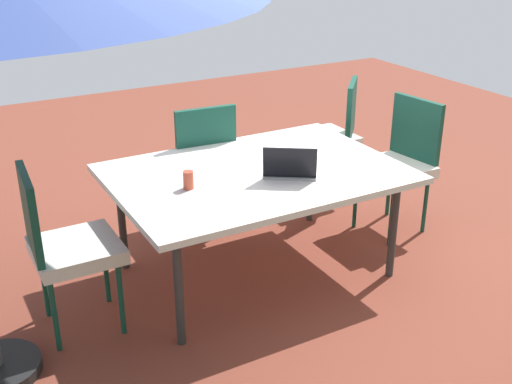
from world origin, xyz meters
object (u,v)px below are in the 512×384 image
chair_west (400,159)px  chair_east (64,242)px  chair_south (200,160)px  cup (188,180)px  chair_southwest (332,132)px  laptop (290,169)px  dining_table (256,178)px

chair_west → chair_east: size_ratio=1.00×
chair_south → cup: 0.94m
chair_southwest → laptop: chair_southwest is taller
dining_table → chair_east: chair_east is taller
chair_southwest → laptop: (1.02, 0.98, 0.21)m
chair_south → chair_east: same height
chair_east → cup: bearing=-87.5°
chair_east → cup: size_ratio=9.16×
dining_table → chair_southwest: bearing=-145.3°
cup → laptop: bearing=167.9°
dining_table → chair_southwest: size_ratio=1.82×
chair_west → cup: (1.71, 0.10, 0.22)m
chair_east → dining_table: bearing=-84.7°
chair_west → cup: 1.73m
chair_east → laptop: 1.38m
dining_table → chair_southwest: chair_southwest is taller
cup → chair_southwest: bearing=-152.5°
dining_table → chair_east: bearing=1.5°
chair_west → chair_east: (2.45, 0.09, 0.00)m
cup → chair_east: bearing=-1.2°
chair_southwest → cup: chair_southwest is taller
dining_table → laptop: laptop is taller
chair_west → laptop: 1.14m
chair_south → chair_southwest: bearing=-173.4°
dining_table → chair_south: chair_south is taller
laptop → cup: 0.63m
chair_southwest → dining_table: bearing=-13.1°
chair_west → laptop: size_ratio=2.43×
chair_south → chair_east: 1.41m
chair_southwest → chair_west: bearing=48.1°
chair_southwest → chair_south: bearing=-45.6°
chair_south → dining_table: bearing=97.7°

